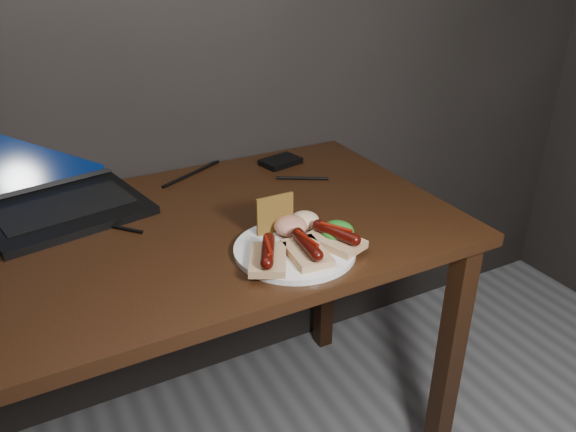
% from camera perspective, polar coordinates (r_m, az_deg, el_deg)
% --- Properties ---
extents(desk, '(1.40, 0.70, 0.75)m').
position_cam_1_polar(desk, '(1.29, -13.87, -5.63)').
color(desk, '#331B0C').
rests_on(desk, ground).
extents(laptop, '(0.41, 0.42, 0.25)m').
position_cam_1_polar(laptop, '(1.45, -22.74, 2.87)').
color(laptop, black).
rests_on(laptop, desk).
extents(hard_drive, '(0.12, 0.10, 0.02)m').
position_cam_1_polar(hard_drive, '(1.60, -0.75, 5.56)').
color(hard_drive, black).
rests_on(hard_drive, desk).
extents(desk_cables, '(0.99, 0.33, 0.01)m').
position_cam_1_polar(desk_cables, '(1.40, -15.49, 1.00)').
color(desk_cables, black).
rests_on(desk_cables, desk).
extents(plate, '(0.27, 0.27, 0.01)m').
position_cam_1_polar(plate, '(1.16, 0.69, -3.42)').
color(plate, white).
rests_on(plate, desk).
extents(bread_sausage_left, '(0.12, 0.13, 0.04)m').
position_cam_1_polar(bread_sausage_left, '(1.09, -2.05, -4.04)').
color(bread_sausage_left, '#DEB982').
rests_on(bread_sausage_left, plate).
extents(bread_sausage_center, '(0.08, 0.12, 0.04)m').
position_cam_1_polar(bread_sausage_center, '(1.11, 1.94, -3.38)').
color(bread_sausage_center, '#DEB982').
rests_on(bread_sausage_center, plate).
extents(bread_sausage_right, '(0.10, 0.13, 0.04)m').
position_cam_1_polar(bread_sausage_right, '(1.16, 4.89, -2.18)').
color(bread_sausage_right, '#DEB982').
rests_on(bread_sausage_right, plate).
extents(crispbread, '(0.08, 0.01, 0.08)m').
position_cam_1_polar(crispbread, '(1.19, -1.33, 0.21)').
color(crispbread, olive).
rests_on(crispbread, plate).
extents(salad_greens, '(0.07, 0.07, 0.04)m').
position_cam_1_polar(salad_greens, '(1.18, 5.03, -1.54)').
color(salad_greens, '#206313').
rests_on(salad_greens, plate).
extents(salsa_mound, '(0.07, 0.07, 0.04)m').
position_cam_1_polar(salsa_mound, '(1.19, 0.26, -1.00)').
color(salsa_mound, '#AA1116').
rests_on(salsa_mound, plate).
extents(coleslaw_mound, '(0.06, 0.06, 0.04)m').
position_cam_1_polar(coleslaw_mound, '(1.22, 1.70, -0.42)').
color(coleslaw_mound, silver).
rests_on(coleslaw_mound, plate).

